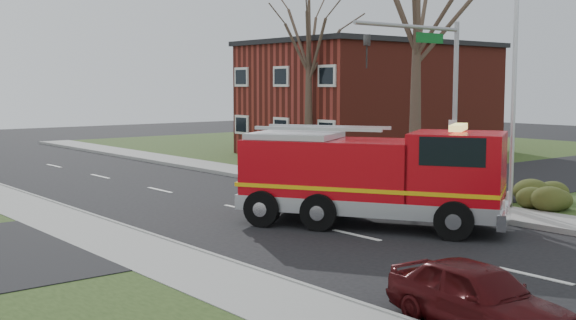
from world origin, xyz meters
TOP-DOWN VIEW (x-y plane):
  - ground at (0.00, 0.00)m, footprint 120.00×120.00m
  - sidewalk_right at (6.20, 0.00)m, footprint 2.40×80.00m
  - sidewalk_left at (-6.20, 0.00)m, footprint 2.40×80.00m
  - brick_building at (19.00, 18.00)m, footprint 15.40×10.40m
  - health_center_sign at (10.50, 12.50)m, footprint 0.12×2.00m
  - hedge_corner at (9.00, -1.00)m, footprint 2.80×2.00m
  - bare_tree_near at (9.50, 6.00)m, footprint 6.00×6.00m
  - bare_tree_far at (11.00, 15.00)m, footprint 5.25×5.25m
  - traffic_signal_mast at (5.21, 1.50)m, footprint 5.29×0.18m
  - streetlight_pole at (7.14, -0.50)m, footprint 1.48×0.16m
  - fire_engine at (1.50, 0.71)m, footprint 6.60×8.50m
  - parked_car_maroon at (-4.20, -7.46)m, footprint 1.93×3.94m

SIDE VIEW (x-z plane):
  - ground at x=0.00m, z-range 0.00..0.00m
  - sidewalk_right at x=6.20m, z-range 0.00..0.15m
  - sidewalk_left at x=-6.20m, z-range 0.00..0.15m
  - hedge_corner at x=9.00m, z-range 0.13..1.03m
  - parked_car_maroon at x=-4.20m, z-range 0.00..1.29m
  - health_center_sign at x=10.50m, z-range 0.18..1.58m
  - fire_engine at x=1.50m, z-range -0.16..3.16m
  - brick_building at x=19.00m, z-range 0.03..7.28m
  - streetlight_pole at x=7.14m, z-range 0.35..8.75m
  - traffic_signal_mast at x=5.21m, z-range 1.31..8.11m
  - bare_tree_far at x=11.00m, z-range 1.24..11.74m
  - bare_tree_near at x=9.50m, z-range 1.41..13.41m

